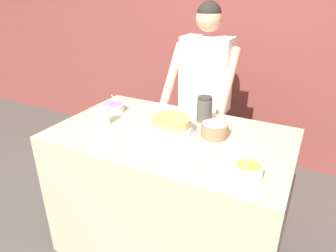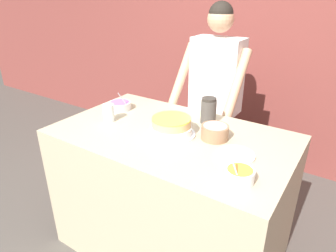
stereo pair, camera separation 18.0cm
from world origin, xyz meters
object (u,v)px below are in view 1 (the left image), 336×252
Objects in this scene: cake at (171,126)px; frosting_bowl_orange at (248,170)px; frosting_bowl_purple at (113,107)px; frosting_bowl_pink at (215,129)px; person_baker at (205,87)px; drinking_glass at (104,115)px; stoneware_jar at (204,109)px; ceramic_plate at (238,151)px.

cake is 0.59m from frosting_bowl_orange.
frosting_bowl_pink is at bearing -3.75° from frosting_bowl_purple.
person_baker is at bearing 120.78° from frosting_bowl_orange.
frosting_bowl_orange is at bearing -49.71° from frosting_bowl_pink.
frosting_bowl_purple is 1.00× the size of frosting_bowl_pink.
frosting_bowl_orange is 0.90× the size of frosting_bowl_pink.
frosting_bowl_pink is 1.37× the size of drinking_glass.
person_baker reaches higher than stoneware_jar.
frosting_bowl_pink is 0.73m from drinking_glass.
drinking_glass reaches higher than cake.
frosting_bowl_purple is 0.23m from drinking_glass.
stoneware_jar is at bearing 69.48° from cake.
drinking_glass is 0.69× the size of stoneware_jar.
drinking_glass is (-1.00, 0.18, 0.02)m from frosting_bowl_orange.
ceramic_plate is at bearing -4.27° from cake.
frosting_bowl_purple reaches higher than frosting_bowl_orange.
frosting_bowl_purple is at bearing 165.18° from cake.
frosting_bowl_orange reaches higher than drinking_glass.
frosting_bowl_orange is 0.85× the size of stoneware_jar.
cake is 1.82× the size of frosting_bowl_purple.
ceramic_plate is at bearing 116.21° from frosting_bowl_orange.
person_baker is 0.80m from frosting_bowl_purple.
frosting_bowl_purple reaches higher than frosting_bowl_pink.
cake is 2.49× the size of drinking_glass.
ceramic_plate is (0.18, -0.13, -0.04)m from frosting_bowl_pink.
cake reaches higher than frosting_bowl_pink.
frosting_bowl_orange reaches higher than ceramic_plate.
stoneware_jar is at bearing 12.06° from frosting_bowl_purple.
ceramic_plate is (0.43, -0.03, -0.05)m from cake.
stoneware_jar reaches higher than frosting_bowl_purple.
drinking_glass is (-0.46, -0.06, 0.01)m from cake.
frosting_bowl_pink is at bearing 130.29° from frosting_bowl_orange.
frosting_bowl_purple is (-0.55, 0.15, -0.02)m from cake.
ceramic_plate is at bearing 1.87° from drinking_glass.
frosting_bowl_orange is at bearing -24.61° from cake.
drinking_glass reaches higher than ceramic_plate.
ceramic_plate is 0.46m from stoneware_jar.
frosting_bowl_purple is 1.00m from ceramic_plate.
ceramic_plate is at bearing -10.28° from frosting_bowl_purple.
frosting_bowl_orange is (1.08, -0.39, 0.01)m from frosting_bowl_purple.
person_baker is 7.90× the size of ceramic_plate.
cake is 1.71× the size of stoneware_jar.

